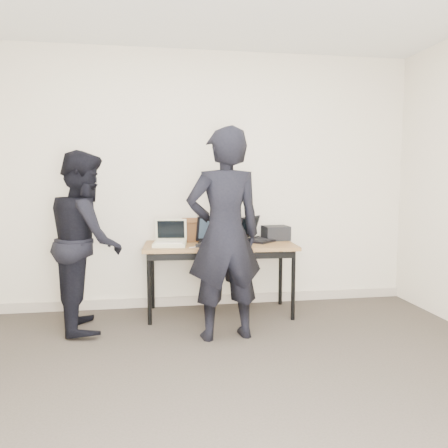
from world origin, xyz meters
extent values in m
cube|color=#3E362F|center=(0.00, 0.00, -0.03)|extent=(4.50, 4.50, 0.05)
cube|color=beige|center=(0.00, 2.27, 1.35)|extent=(4.50, 0.05, 2.70)
cube|color=brown|center=(0.10, 1.89, 0.70)|extent=(1.53, 0.73, 0.03)
cylinder|color=black|center=(-0.60, 1.66, 0.34)|extent=(0.04, 0.04, 0.68)
cylinder|color=black|center=(0.78, 1.59, 0.34)|extent=(0.04, 0.04, 0.68)
cylinder|color=black|center=(-0.57, 2.19, 0.34)|extent=(0.04, 0.04, 0.68)
cylinder|color=black|center=(0.81, 2.12, 0.34)|extent=(0.04, 0.04, 0.68)
cube|color=black|center=(0.09, 1.61, 0.64)|extent=(1.40, 0.09, 0.06)
cube|color=beige|center=(-0.40, 1.83, 0.74)|extent=(0.34, 0.30, 0.04)
cube|color=#F3E8CF|center=(-0.40, 1.80, 0.76)|extent=(0.27, 0.17, 0.01)
cube|color=beige|center=(-0.38, 1.97, 0.86)|extent=(0.32, 0.09, 0.22)
cube|color=black|center=(-0.38, 1.97, 0.87)|extent=(0.27, 0.07, 0.18)
cube|color=beige|center=(-0.38, 1.96, 0.76)|extent=(0.28, 0.05, 0.02)
cube|color=black|center=(0.08, 1.82, 0.73)|extent=(0.40, 0.34, 0.02)
cube|color=black|center=(0.09, 1.79, 0.75)|extent=(0.31, 0.20, 0.01)
cube|color=black|center=(0.05, 1.99, 0.87)|extent=(0.36, 0.15, 0.25)
cube|color=#26333F|center=(0.05, 1.98, 0.87)|extent=(0.31, 0.12, 0.21)
cube|color=black|center=(0.06, 1.95, 0.74)|extent=(0.32, 0.08, 0.02)
cube|color=black|center=(0.55, 1.99, 0.73)|extent=(0.43, 0.43, 0.02)
cube|color=black|center=(0.58, 1.97, 0.75)|extent=(0.30, 0.30, 0.01)
cube|color=black|center=(0.44, 2.11, 0.86)|extent=(0.31, 0.31, 0.24)
cube|color=black|center=(0.44, 2.10, 0.86)|extent=(0.26, 0.26, 0.19)
cube|color=black|center=(0.47, 2.08, 0.74)|extent=(0.23, 0.23, 0.02)
cube|color=#5A3417|center=(-0.08, 2.11, 0.84)|extent=(0.36, 0.16, 0.24)
cube|color=#5A3417|center=(-0.08, 2.05, 0.94)|extent=(0.36, 0.07, 0.07)
cube|color=#5A3417|center=(0.08, 2.11, 0.82)|extent=(0.02, 0.10, 0.02)
ellipsoid|color=white|center=(-0.05, 2.11, 1.00)|extent=(0.14, 0.11, 0.08)
cube|color=black|center=(0.73, 2.07, 0.80)|extent=(0.28, 0.24, 0.15)
cube|color=black|center=(-0.12, 1.71, 0.74)|extent=(0.08, 0.05, 0.03)
cube|color=black|center=(0.25, 2.12, 0.72)|extent=(0.25, 0.06, 0.01)
cube|color=black|center=(0.62, 1.97, 0.72)|extent=(0.13, 0.24, 0.01)
cube|color=black|center=(0.40, 1.91, 0.72)|extent=(0.32, 0.12, 0.01)
cube|color=silver|center=(-0.11, 1.75, 0.72)|extent=(0.23, 0.17, 0.01)
imported|color=black|center=(0.04, 1.23, 0.90)|extent=(0.71, 0.51, 1.80)
imported|color=black|center=(-1.16, 1.68, 0.81)|extent=(0.74, 0.88, 1.62)
cube|color=#B4A695|center=(0.00, 2.23, 0.05)|extent=(4.50, 0.03, 0.10)
camera|label=1|loc=(-0.53, -2.40, 1.38)|focal=35.00mm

